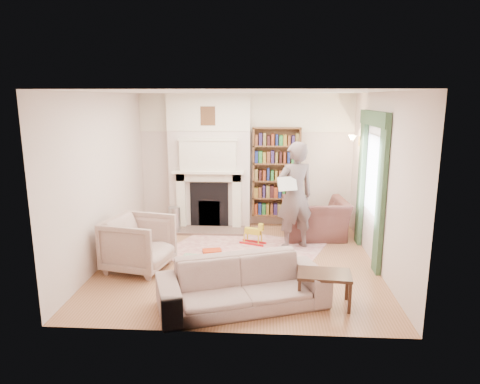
# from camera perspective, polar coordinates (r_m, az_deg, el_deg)

# --- Properties ---
(floor) EXTENTS (4.50, 4.50, 0.00)m
(floor) POSITION_cam_1_polar(r_m,az_deg,el_deg) (7.33, -0.12, -9.24)
(floor) COLOR brown
(floor) RESTS_ON ground
(ceiling) EXTENTS (4.50, 4.50, 0.00)m
(ceiling) POSITION_cam_1_polar(r_m,az_deg,el_deg) (6.81, -0.13, 13.22)
(ceiling) COLOR white
(ceiling) RESTS_ON wall_back
(wall_back) EXTENTS (4.50, 0.00, 4.50)m
(wall_back) POSITION_cam_1_polar(r_m,az_deg,el_deg) (9.15, 0.78, 4.23)
(wall_back) COLOR beige
(wall_back) RESTS_ON floor
(wall_front) EXTENTS (4.50, 0.00, 4.50)m
(wall_front) POSITION_cam_1_polar(r_m,az_deg,el_deg) (4.75, -1.87, -3.56)
(wall_front) COLOR beige
(wall_front) RESTS_ON floor
(wall_left) EXTENTS (0.00, 4.50, 4.50)m
(wall_left) POSITION_cam_1_polar(r_m,az_deg,el_deg) (7.42, -17.74, 1.70)
(wall_left) COLOR beige
(wall_left) RESTS_ON floor
(wall_right) EXTENTS (0.00, 4.50, 4.50)m
(wall_right) POSITION_cam_1_polar(r_m,az_deg,el_deg) (7.15, 18.17, 1.28)
(wall_right) COLOR beige
(wall_right) RESTS_ON floor
(fireplace) EXTENTS (1.70, 0.58, 2.80)m
(fireplace) POSITION_cam_1_polar(r_m,az_deg,el_deg) (9.02, -4.06, 4.00)
(fireplace) COLOR beige
(fireplace) RESTS_ON floor
(bookcase) EXTENTS (1.00, 0.24, 1.85)m
(bookcase) POSITION_cam_1_polar(r_m,az_deg,el_deg) (9.05, 4.85, 2.65)
(bookcase) COLOR brown
(bookcase) RESTS_ON floor
(window) EXTENTS (0.02, 0.90, 1.30)m
(window) POSITION_cam_1_polar(r_m,az_deg,el_deg) (7.52, 17.34, 2.25)
(window) COLOR silver
(window) RESTS_ON wall_right
(curtain_left) EXTENTS (0.07, 0.32, 2.40)m
(curtain_left) POSITION_cam_1_polar(r_m,az_deg,el_deg) (6.90, 18.27, -0.82)
(curtain_left) COLOR #324D31
(curtain_left) RESTS_ON floor
(curtain_right) EXTENTS (0.07, 0.32, 2.40)m
(curtain_right) POSITION_cam_1_polar(r_m,az_deg,el_deg) (8.23, 15.86, 1.41)
(curtain_right) COLOR #324D31
(curtain_right) RESTS_ON floor
(pelmet) EXTENTS (0.09, 1.70, 0.24)m
(pelmet) POSITION_cam_1_polar(r_m,az_deg,el_deg) (7.41, 17.46, 9.35)
(pelmet) COLOR #324D31
(pelmet) RESTS_ON wall_right
(wall_sconce) EXTENTS (0.20, 0.24, 0.24)m
(wall_sconce) POSITION_cam_1_polar(r_m,az_deg,el_deg) (8.49, 14.45, 6.59)
(wall_sconce) COLOR gold
(wall_sconce) RESTS_ON wall_right
(rug) EXTENTS (3.12, 2.78, 0.01)m
(rug) POSITION_cam_1_polar(r_m,az_deg,el_deg) (7.82, 0.44, -7.78)
(rug) COLOR beige
(rug) RESTS_ON floor
(armchair_reading) EXTENTS (1.29, 1.15, 0.77)m
(armchair_reading) POSITION_cam_1_polar(r_m,az_deg,el_deg) (8.53, 9.97, -3.54)
(armchair_reading) COLOR #452724
(armchair_reading) RESTS_ON floor
(armchair_left) EXTENTS (1.12, 1.10, 0.86)m
(armchair_left) POSITION_cam_1_polar(r_m,az_deg,el_deg) (7.07, -13.33, -6.70)
(armchair_left) COLOR #BCB39B
(armchair_left) RESTS_ON floor
(sofa) EXTENTS (2.35, 1.53, 0.64)m
(sofa) POSITION_cam_1_polar(r_m,az_deg,el_deg) (5.74, 0.33, -12.14)
(sofa) COLOR #A49887
(sofa) RESTS_ON floor
(man_reading) EXTENTS (0.84, 0.71, 1.96)m
(man_reading) POSITION_cam_1_polar(r_m,az_deg,el_deg) (7.76, 7.31, -0.52)
(man_reading) COLOR #574845
(man_reading) RESTS_ON floor
(newspaper) EXTENTS (0.37, 0.23, 0.24)m
(newspaper) POSITION_cam_1_polar(r_m,az_deg,el_deg) (7.50, 6.32, 1.09)
(newspaper) COLOR silver
(newspaper) RESTS_ON man_reading
(coffee_table) EXTENTS (0.74, 0.51, 0.45)m
(coffee_table) POSITION_cam_1_polar(r_m,az_deg,el_deg) (5.93, 11.09, -12.55)
(coffee_table) COLOR #311B11
(coffee_table) RESTS_ON floor
(paraffin_heater) EXTENTS (0.25, 0.25, 0.55)m
(paraffin_heater) POSITION_cam_1_polar(r_m,az_deg,el_deg) (8.81, -8.72, -3.74)
(paraffin_heater) COLOR #A0A2A8
(paraffin_heater) RESTS_ON floor
(rocking_horse) EXTENTS (0.52, 0.35, 0.42)m
(rocking_horse) POSITION_cam_1_polar(r_m,az_deg,el_deg) (8.08, 1.73, -5.57)
(rocking_horse) COLOR gold
(rocking_horse) RESTS_ON rug
(board_game) EXTENTS (0.38, 0.38, 0.03)m
(board_game) POSITION_cam_1_polar(r_m,az_deg,el_deg) (7.45, -6.51, -8.72)
(board_game) COLOR gold
(board_game) RESTS_ON rug
(game_box_lid) EXTENTS (0.37, 0.29, 0.05)m
(game_box_lid) POSITION_cam_1_polar(r_m,az_deg,el_deg) (7.69, -3.75, -7.89)
(game_box_lid) COLOR #BA3615
(game_box_lid) RESTS_ON rug
(comic_annuals) EXTENTS (0.91, 0.45, 0.02)m
(comic_annuals) POSITION_cam_1_polar(r_m,az_deg,el_deg) (6.93, 1.72, -10.39)
(comic_annuals) COLOR red
(comic_annuals) RESTS_ON rug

